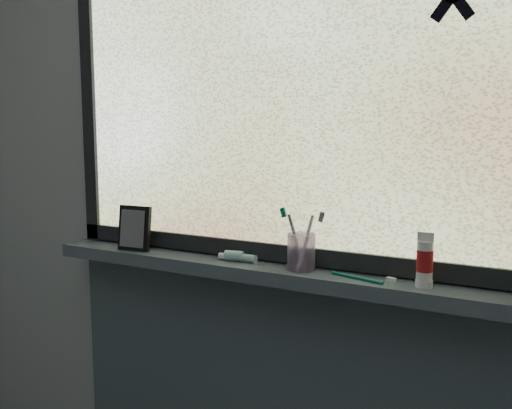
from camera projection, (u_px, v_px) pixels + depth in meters
The scene contains 10 objects.
wall_back at pixel (301, 184), 1.62m from camera, with size 3.00×0.01×2.50m, color #9EA3A8.
windowsill at pixel (289, 275), 1.59m from camera, with size 1.62×0.14×0.04m, color #43505A.
window_pane at pixel (299, 83), 1.56m from camera, with size 1.50×0.01×1.00m, color silver.
frame_bottom at pixel (297, 254), 1.62m from camera, with size 1.60×0.03×0.05m, color black.
frame_left at pixel (90, 91), 1.93m from camera, with size 0.05×0.03×1.10m, color black.
vanity_mirror at pixel (135, 228), 1.81m from camera, with size 0.11×0.06×0.14m, color black.
toothpaste_tube at pixel (239, 256), 1.66m from camera, with size 0.17×0.04×0.03m, color white, non-canonical shape.
toothbrush_cup at pixel (301, 252), 1.56m from camera, with size 0.08×0.08×0.10m, color #BD9DD0.
toothbrush_lying at pixel (357, 277), 1.47m from camera, with size 0.19×0.02×0.01m, color #0C6C53, non-canonical shape.
cream_tube at pixel (425, 258), 1.39m from camera, with size 0.04×0.04×0.10m, color silver.
Camera 1 is at (0.66, -0.17, 1.41)m, focal length 40.00 mm.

